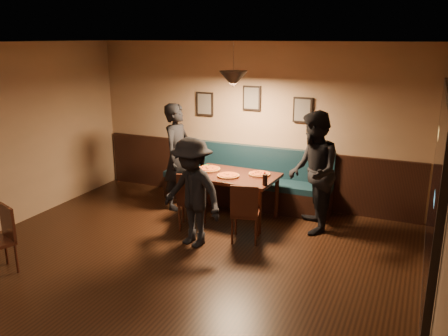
{
  "coord_description": "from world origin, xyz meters",
  "views": [
    {
      "loc": [
        2.8,
        -4.06,
        2.88
      ],
      "look_at": [
        0.06,
        2.14,
        0.95
      ],
      "focal_mm": 37.31,
      "sensor_mm": 36.0,
      "label": 1
    }
  ],
  "objects_px": {
    "booth_bench": "(245,177)",
    "dining_table": "(233,197)",
    "tabasco_bottle": "(265,175)",
    "chair_near_left": "(192,199)",
    "chair_near_right": "(246,212)",
    "diner_front": "(192,193)",
    "diner_right": "(313,172)",
    "soda_glass": "(265,180)",
    "diner_left": "(178,157)"
  },
  "relations": [
    {
      "from": "booth_bench",
      "to": "diner_front",
      "type": "distance_m",
      "value": 1.86
    },
    {
      "from": "chair_near_left",
      "to": "diner_right",
      "type": "relative_size",
      "value": 0.5
    },
    {
      "from": "diner_left",
      "to": "tabasco_bottle",
      "type": "xyz_separation_m",
      "value": [
        1.6,
        -0.13,
        -0.09
      ]
    },
    {
      "from": "chair_near_right",
      "to": "diner_front",
      "type": "distance_m",
      "value": 0.84
    },
    {
      "from": "chair_near_right",
      "to": "soda_glass",
      "type": "height_order",
      "value": "soda_glass"
    },
    {
      "from": "diner_front",
      "to": "soda_glass",
      "type": "relative_size",
      "value": 9.5
    },
    {
      "from": "dining_table",
      "to": "tabasco_bottle",
      "type": "distance_m",
      "value": 0.69
    },
    {
      "from": "chair_near_right",
      "to": "diner_left",
      "type": "bearing_deg",
      "value": 138.61
    },
    {
      "from": "booth_bench",
      "to": "chair_near_right",
      "type": "relative_size",
      "value": 3.38
    },
    {
      "from": "diner_right",
      "to": "chair_near_right",
      "type": "bearing_deg",
      "value": -65.64
    },
    {
      "from": "dining_table",
      "to": "chair_near_right",
      "type": "bearing_deg",
      "value": -51.8
    },
    {
      "from": "dining_table",
      "to": "diner_front",
      "type": "height_order",
      "value": "diner_front"
    },
    {
      "from": "chair_near_right",
      "to": "diner_right",
      "type": "xyz_separation_m",
      "value": [
        0.78,
        0.76,
        0.48
      ]
    },
    {
      "from": "booth_bench",
      "to": "diner_left",
      "type": "height_order",
      "value": "diner_left"
    },
    {
      "from": "booth_bench",
      "to": "soda_glass",
      "type": "xyz_separation_m",
      "value": [
        0.7,
        -1.01,
        0.33
      ]
    },
    {
      "from": "diner_front",
      "to": "chair_near_left",
      "type": "bearing_deg",
      "value": 134.16
    },
    {
      "from": "dining_table",
      "to": "chair_near_right",
      "type": "distance_m",
      "value": 0.86
    },
    {
      "from": "diner_left",
      "to": "soda_glass",
      "type": "bearing_deg",
      "value": -103.88
    },
    {
      "from": "chair_near_right",
      "to": "soda_glass",
      "type": "distance_m",
      "value": 0.57
    },
    {
      "from": "chair_near_right",
      "to": "diner_front",
      "type": "xyz_separation_m",
      "value": [
        -0.63,
        -0.43,
        0.34
      ]
    },
    {
      "from": "booth_bench",
      "to": "tabasco_bottle",
      "type": "height_order",
      "value": "booth_bench"
    },
    {
      "from": "chair_near_left",
      "to": "tabasco_bottle",
      "type": "height_order",
      "value": "chair_near_left"
    },
    {
      "from": "dining_table",
      "to": "diner_right",
      "type": "distance_m",
      "value": 1.39
    },
    {
      "from": "chair_near_left",
      "to": "diner_right",
      "type": "height_order",
      "value": "diner_right"
    },
    {
      "from": "chair_near_left",
      "to": "diner_left",
      "type": "xyz_separation_m",
      "value": [
        -0.63,
        0.71,
        0.45
      ]
    },
    {
      "from": "diner_right",
      "to": "diner_front",
      "type": "height_order",
      "value": "diner_right"
    },
    {
      "from": "dining_table",
      "to": "soda_glass",
      "type": "distance_m",
      "value": 0.84
    },
    {
      "from": "diner_front",
      "to": "soda_glass",
      "type": "distance_m",
      "value": 1.14
    },
    {
      "from": "chair_near_left",
      "to": "diner_front",
      "type": "height_order",
      "value": "diner_front"
    },
    {
      "from": "booth_bench",
      "to": "soda_glass",
      "type": "height_order",
      "value": "booth_bench"
    },
    {
      "from": "booth_bench",
      "to": "tabasco_bottle",
      "type": "bearing_deg",
      "value": -50.0
    },
    {
      "from": "dining_table",
      "to": "diner_right",
      "type": "height_order",
      "value": "diner_right"
    },
    {
      "from": "booth_bench",
      "to": "chair_near_right",
      "type": "xyz_separation_m",
      "value": [
        0.55,
        -1.4,
        -0.06
      ]
    },
    {
      "from": "diner_left",
      "to": "diner_front",
      "type": "bearing_deg",
      "value": -143.49
    },
    {
      "from": "chair_near_right",
      "to": "booth_bench",
      "type": "bearing_deg",
      "value": 97.9
    },
    {
      "from": "chair_near_left",
      "to": "diner_front",
      "type": "bearing_deg",
      "value": -81.6
    },
    {
      "from": "chair_near_right",
      "to": "diner_right",
      "type": "distance_m",
      "value": 1.19
    },
    {
      "from": "chair_near_left",
      "to": "chair_near_right",
      "type": "bearing_deg",
      "value": -26.63
    },
    {
      "from": "tabasco_bottle",
      "to": "soda_glass",
      "type": "bearing_deg",
      "value": -70.39
    },
    {
      "from": "chair_near_left",
      "to": "diner_front",
      "type": "distance_m",
      "value": 0.7
    },
    {
      "from": "booth_bench",
      "to": "chair_near_left",
      "type": "distance_m",
      "value": 1.34
    },
    {
      "from": "chair_near_right",
      "to": "chair_near_left",
      "type": "bearing_deg",
      "value": 159.39
    },
    {
      "from": "chair_near_left",
      "to": "diner_right",
      "type": "distance_m",
      "value": 1.88
    },
    {
      "from": "booth_bench",
      "to": "diner_front",
      "type": "height_order",
      "value": "diner_front"
    },
    {
      "from": "chair_near_right",
      "to": "diner_front",
      "type": "bearing_deg",
      "value": -159.31
    },
    {
      "from": "tabasco_bottle",
      "to": "diner_front",
      "type": "bearing_deg",
      "value": -121.14
    },
    {
      "from": "booth_bench",
      "to": "diner_front",
      "type": "bearing_deg",
      "value": -92.48
    },
    {
      "from": "chair_near_left",
      "to": "chair_near_right",
      "type": "relative_size",
      "value": 1.03
    },
    {
      "from": "soda_glass",
      "to": "tabasco_bottle",
      "type": "distance_m",
      "value": 0.31
    },
    {
      "from": "booth_bench",
      "to": "dining_table",
      "type": "height_order",
      "value": "booth_bench"
    }
  ]
}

